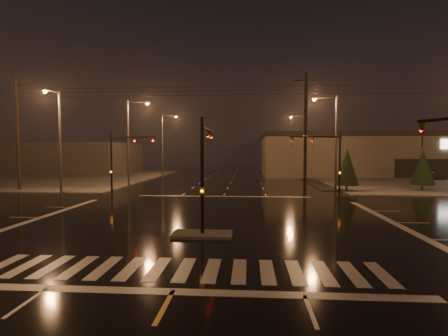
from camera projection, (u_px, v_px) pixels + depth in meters
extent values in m
plane|color=black|center=(211.00, 220.00, 21.68)|extent=(140.00, 140.00, 0.00)
cube|color=#4D4A45|center=(444.00, 180.00, 49.49)|extent=(36.00, 36.00, 0.12)
cube|color=#4D4A45|center=(38.00, 178.00, 53.63)|extent=(36.00, 36.00, 0.12)
cube|color=#4D4A45|center=(202.00, 234.00, 17.69)|extent=(3.00, 1.60, 0.15)
cube|color=beige|center=(184.00, 269.00, 12.71)|extent=(15.00, 2.60, 0.01)
cube|color=beige|center=(173.00, 292.00, 10.72)|extent=(16.00, 0.50, 0.01)
cube|color=beige|center=(223.00, 196.00, 32.63)|extent=(16.00, 0.50, 0.01)
cube|color=#706150|center=(424.00, 154.00, 64.90)|extent=(60.00, 28.00, 7.00)
cube|color=black|center=(425.00, 137.00, 64.73)|extent=(60.20, 28.20, 0.80)
cube|color=#3E3937|center=(50.00, 158.00, 65.79)|extent=(30.00, 18.00, 5.60)
cylinder|color=black|center=(202.00, 177.00, 17.53)|extent=(0.18, 0.18, 6.00)
cylinder|color=black|center=(207.00, 130.00, 19.64)|extent=(0.12, 4.50, 0.12)
imported|color=#594707|center=(211.00, 132.00, 21.66)|extent=(0.16, 0.20, 1.00)
cube|color=#594707|center=(202.00, 191.00, 17.57)|extent=(0.25, 0.18, 0.35)
cylinder|color=black|center=(340.00, 165.00, 31.25)|extent=(0.18, 0.18, 6.00)
cylinder|color=black|center=(315.00, 137.00, 30.43)|extent=(4.74, 1.82, 0.12)
imported|color=#594707|center=(292.00, 137.00, 29.82)|extent=(0.24, 0.22, 1.00)
cube|color=#594707|center=(340.00, 173.00, 31.29)|extent=(0.25, 0.18, 0.35)
cylinder|color=black|center=(111.00, 164.00, 32.71)|extent=(0.18, 0.18, 6.00)
cylinder|color=black|center=(133.00, 137.00, 31.56)|extent=(4.74, 1.82, 0.12)
imported|color=#594707|center=(153.00, 137.00, 30.65)|extent=(0.24, 0.22, 1.00)
cube|color=#594707|center=(112.00, 172.00, 32.74)|extent=(0.25, 0.18, 0.35)
imported|color=#594707|center=(422.00, 122.00, 13.85)|extent=(0.22, 0.24, 1.00)
cylinder|color=#38383A|center=(128.00, 144.00, 40.14)|extent=(0.24, 0.24, 10.00)
cylinder|color=#38383A|center=(138.00, 102.00, 39.81)|extent=(2.40, 0.14, 0.14)
cube|color=#38383A|center=(147.00, 102.00, 39.73)|extent=(0.70, 0.30, 0.18)
sphere|color=orange|center=(147.00, 104.00, 39.74)|extent=(0.32, 0.32, 0.32)
cylinder|color=#38383A|center=(162.00, 146.00, 56.08)|extent=(0.24, 0.24, 10.00)
cylinder|color=#38383A|center=(169.00, 116.00, 55.75)|extent=(2.40, 0.14, 0.14)
cube|color=#38383A|center=(176.00, 116.00, 55.67)|extent=(0.70, 0.30, 0.18)
sphere|color=orange|center=(176.00, 117.00, 55.68)|extent=(0.32, 0.32, 0.32)
cylinder|color=#38383A|center=(336.00, 144.00, 36.56)|extent=(0.24, 0.24, 10.00)
cylinder|color=#38383A|center=(325.00, 98.00, 36.39)|extent=(2.40, 0.14, 0.14)
cube|color=#38383A|center=(314.00, 98.00, 36.47)|extent=(0.70, 0.30, 0.18)
sphere|color=orange|center=(314.00, 99.00, 36.48)|extent=(0.32, 0.32, 0.32)
cylinder|color=#38383A|center=(305.00, 146.00, 56.48)|extent=(0.24, 0.24, 10.00)
cylinder|color=#38383A|center=(298.00, 116.00, 56.32)|extent=(2.40, 0.14, 0.14)
cube|color=#38383A|center=(291.00, 116.00, 56.39)|extent=(0.70, 0.30, 0.18)
sphere|color=orange|center=(291.00, 117.00, 56.40)|extent=(0.32, 0.32, 0.32)
cylinder|color=#38383A|center=(60.00, 143.00, 33.98)|extent=(0.24, 0.24, 10.00)
cylinder|color=#38383A|center=(52.00, 91.00, 32.53)|extent=(0.14, 2.40, 0.14)
cube|color=#38383A|center=(45.00, 90.00, 31.44)|extent=(0.30, 0.70, 0.18)
sphere|color=orange|center=(45.00, 91.00, 31.44)|extent=(0.32, 0.32, 0.32)
cylinder|color=black|center=(18.00, 134.00, 36.83)|extent=(0.32, 0.32, 12.00)
cube|color=black|center=(16.00, 84.00, 36.56)|extent=(2.20, 0.12, 0.12)
cylinder|color=black|center=(306.00, 133.00, 34.76)|extent=(0.32, 0.32, 12.00)
cube|color=black|center=(306.00, 81.00, 34.48)|extent=(2.20, 0.12, 0.12)
cylinder|color=black|center=(347.00, 188.00, 36.35)|extent=(0.18, 0.18, 0.70)
cone|color=black|center=(347.00, 167.00, 36.23)|extent=(2.42, 2.42, 3.78)
cylinder|color=black|center=(422.00, 188.00, 36.67)|extent=(0.18, 0.18, 0.70)
cone|color=black|center=(423.00, 167.00, 36.55)|extent=(2.35, 2.35, 3.68)
imported|color=black|center=(429.00, 174.00, 50.87)|extent=(4.14, 5.09, 1.63)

